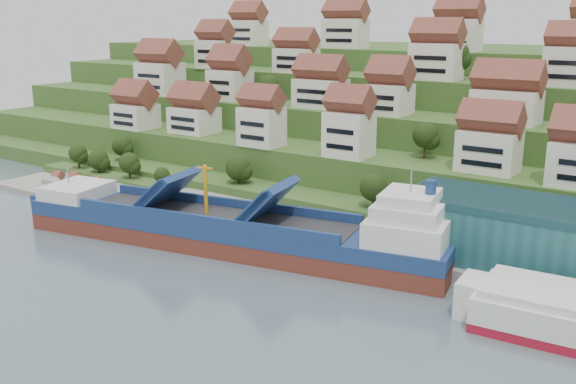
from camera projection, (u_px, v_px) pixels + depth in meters
The scene contains 9 objects.
ground at pixel (251, 256), 109.65m from camera, with size 300.00×300.00×0.00m, color slate.
quay at pixel (396, 248), 110.30m from camera, with size 180.00×14.00×2.20m, color gray.
pebble_beach at pixel (88, 190), 150.90m from camera, with size 45.00×20.00×1.00m, color gray.
hillside at pixel (466, 120), 189.16m from camera, with size 260.00×128.00×31.00m.
hillside_village at pixel (412, 86), 150.28m from camera, with size 158.37×65.17×28.48m.
hillside_trees at pixel (356, 117), 145.83m from camera, with size 136.25×62.21×31.22m.
flagpole at pixel (374, 222), 105.86m from camera, with size 1.28×0.16×8.00m.
beach_huts at pixel (77, 183), 150.59m from camera, with size 14.40×3.70×2.20m.
cargo_ship at pixel (238, 231), 112.11m from camera, with size 79.70×26.33×17.48m.
Camera 1 is at (63.75, -81.20, 39.08)m, focal length 40.00 mm.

